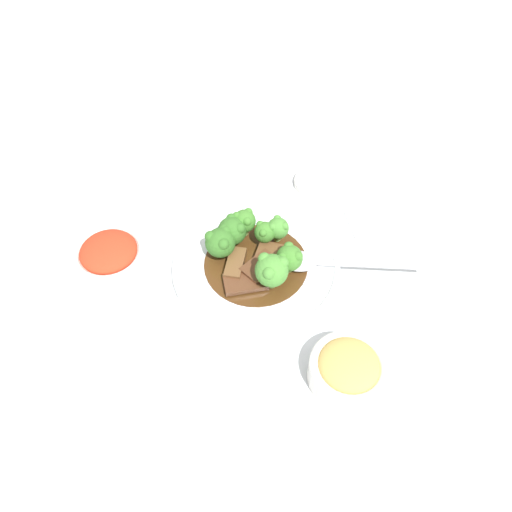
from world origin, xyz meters
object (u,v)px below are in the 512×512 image
(serving_spoon, at_px, (313,262))
(beef_strip_3, at_px, (261,268))
(main_plate, at_px, (256,265))
(beef_strip_1, at_px, (274,254))
(broccoli_floret_2, at_px, (220,242))
(broccoli_floret_4, at_px, (265,232))
(beef_strip_2, at_px, (235,264))
(side_bowl_appetizer, at_px, (348,369))
(beef_strip_0, at_px, (246,282))
(broccoli_floret_0, at_px, (289,258))
(broccoli_floret_5, at_px, (244,221))
(broccoli_floret_3, at_px, (232,230))
(sauce_dish, at_px, (316,182))
(broccoli_floret_6, at_px, (278,228))
(broccoli_floret_1, at_px, (272,270))
(side_bowl_kimchi, at_px, (111,258))

(serving_spoon, bearing_deg, beef_strip_3, 93.99)
(main_plate, height_order, beef_strip_1, beef_strip_1)
(broccoli_floret_2, xyz_separation_m, serving_spoon, (-0.03, -0.14, -0.02))
(broccoli_floret_4, bearing_deg, beef_strip_1, -159.73)
(main_plate, relative_size, beef_strip_2, 4.22)
(side_bowl_appetizer, bearing_deg, beef_strip_0, 39.39)
(main_plate, height_order, broccoli_floret_0, broccoli_floret_0)
(broccoli_floret_5, bearing_deg, beef_strip_3, -164.99)
(broccoli_floret_3, distance_m, broccoli_floret_5, 0.03)
(beef_strip_3, height_order, broccoli_floret_4, broccoli_floret_4)
(beef_strip_3, bearing_deg, sauce_dish, -29.66)
(beef_strip_2, bearing_deg, side_bowl_appetizer, -143.31)
(broccoli_floret_6, relative_size, sauce_dish, 0.55)
(broccoli_floret_1, xyz_separation_m, broccoli_floret_4, (0.09, 0.00, -0.01))
(main_plate, distance_m, broccoli_floret_6, 0.07)
(beef_strip_0, height_order, serving_spoon, serving_spoon)
(serving_spoon, distance_m, sauce_dish, 0.21)
(broccoli_floret_2, relative_size, serving_spoon, 0.22)
(main_plate, xyz_separation_m, broccoli_floret_3, (0.05, 0.04, 0.04))
(side_bowl_appetizer, bearing_deg, beef_strip_2, 36.69)
(beef_strip_2, xyz_separation_m, side_bowl_appetizer, (-0.19, -0.14, 0.00))
(main_plate, bearing_deg, sauce_dish, -33.16)
(beef_strip_2, height_order, side_bowl_kimchi, side_bowl_kimchi)
(broccoli_floret_0, xyz_separation_m, sauce_dish, (0.21, -0.08, -0.04))
(beef_strip_0, height_order, side_bowl_kimchi, side_bowl_kimchi)
(broccoli_floret_5, bearing_deg, side_bowl_kimchi, 102.54)
(beef_strip_3, bearing_deg, side_bowl_kimchi, 82.28)
(serving_spoon, bearing_deg, main_plate, 82.77)
(broccoli_floret_4, height_order, sauce_dish, broccoli_floret_4)
(beef_strip_2, relative_size, broccoli_floret_1, 1.06)
(beef_strip_2, distance_m, broccoli_floret_2, 0.04)
(beef_strip_0, xyz_separation_m, broccoli_floret_0, (0.02, -0.07, 0.03))
(main_plate, distance_m, side_bowl_appetizer, 0.23)
(main_plate, height_order, side_bowl_kimchi, side_bowl_kimchi)
(beef_strip_0, bearing_deg, broccoli_floret_0, -71.73)
(beef_strip_1, bearing_deg, beef_strip_0, 135.89)
(beef_strip_0, bearing_deg, broccoli_floret_6, -33.66)
(side_bowl_kimchi, bearing_deg, sauce_dish, -63.36)
(broccoli_floret_0, relative_size, broccoli_floret_4, 1.17)
(broccoli_floret_0, bearing_deg, broccoli_floret_4, 29.10)
(broccoli_floret_4, relative_size, broccoli_floret_5, 0.85)
(broccoli_floret_1, height_order, serving_spoon, broccoli_floret_1)
(broccoli_floret_6, bearing_deg, broccoli_floret_0, -170.14)
(beef_strip_0, distance_m, broccoli_floret_2, 0.08)
(main_plate, height_order, broccoli_floret_2, broccoli_floret_2)
(side_bowl_kimchi, distance_m, sauce_dish, 0.40)
(side_bowl_kimchi, bearing_deg, main_plate, -93.71)
(broccoli_floret_0, bearing_deg, beef_strip_2, 81.67)
(broccoli_floret_3, height_order, side_bowl_kimchi, broccoli_floret_3)
(beef_strip_3, distance_m, broccoli_floret_6, 0.07)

